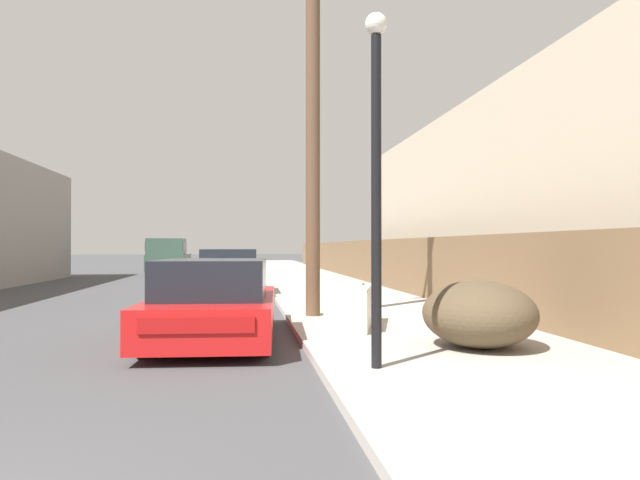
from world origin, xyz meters
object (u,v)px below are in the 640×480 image
pickup_truck (169,257)px  brush_pile (479,314)px  utility_pole (313,117)px  street_lamp (376,158)px  parked_sports_car_red (215,304)px  car_parked_mid (229,274)px  discarded_fridge (350,307)px

pickup_truck → brush_pile: bearing=105.7°
pickup_truck → utility_pole: 20.78m
pickup_truck → brush_pile: 24.81m
pickup_truck → utility_pole: bearing=103.9°
pickup_truck → brush_pile: (7.14, -23.76, -0.37)m
utility_pole → street_lamp: (0.11, -5.03, -1.62)m
parked_sports_car_red → car_parked_mid: size_ratio=0.98×
discarded_fridge → brush_pile: bearing=-41.4°
car_parked_mid → brush_pile: (3.64, -10.04, -0.08)m
car_parked_mid → pickup_truck: (-3.51, 13.72, 0.29)m
discarded_fridge → brush_pile: size_ratio=1.10×
parked_sports_car_red → utility_pole: 4.60m
discarded_fridge → pickup_truck: pickup_truck is taller
car_parked_mid → pickup_truck: pickup_truck is taller
discarded_fridge → street_lamp: street_lamp is taller
car_parked_mid → street_lamp: (1.91, -11.15, 1.88)m
discarded_fridge → parked_sports_car_red: (-2.30, -0.51, 0.13)m
discarded_fridge → utility_pole: 4.10m
discarded_fridge → utility_pole: (-0.44, 1.73, 3.69)m
discarded_fridge → car_parked_mid: size_ratio=0.43×
parked_sports_car_red → brush_pile: parked_sports_car_red is taller
parked_sports_car_red → car_parked_mid: (0.06, 8.35, 0.07)m
parked_sports_car_red → discarded_fridge: bearing=16.2°
discarded_fridge → street_lamp: (-0.33, -3.31, 2.08)m
pickup_truck → street_lamp: 25.50m
street_lamp → utility_pole: bearing=91.3°
parked_sports_car_red → pickup_truck: 22.34m
brush_pile → utility_pole: bearing=115.1°
pickup_truck → brush_pile: size_ratio=3.15×
car_parked_mid → parked_sports_car_red: bearing=-89.7°
discarded_fridge → pickup_truck: 22.32m
utility_pole → street_lamp: 5.29m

